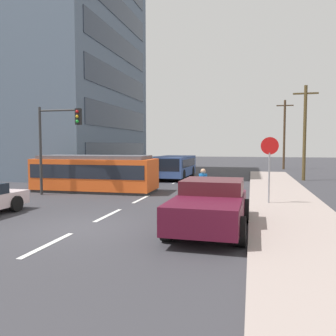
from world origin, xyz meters
TOP-DOWN VIEW (x-y plane):
  - ground_plane at (0.00, 10.00)m, footprint 120.00×120.00m
  - sidewalk_curb_right at (6.80, 6.00)m, footprint 3.20×36.00m
  - lane_stripe_0 at (0.00, -2.00)m, footprint 0.16×2.40m
  - lane_stripe_1 at (0.00, 2.00)m, footprint 0.16×2.40m
  - lane_stripe_2 at (0.00, 6.00)m, footprint 0.16×2.40m
  - lane_stripe_3 at (0.00, 14.15)m, footprint 0.16×2.40m
  - lane_stripe_4 at (0.00, 20.15)m, footprint 0.16×2.40m
  - corner_building at (-13.96, 19.25)m, footprint 15.35×15.91m
  - streetcar_tram at (-3.49, 8.15)m, footprint 7.01×2.64m
  - city_bus at (-0.69, 16.27)m, footprint 2.63×5.79m
  - pedestrian_crossing at (3.28, 4.49)m, footprint 0.46×0.36m
  - pickup_truck_parked at (4.03, 0.66)m, footprint 2.35×5.04m
  - parked_sedan_mid at (-5.18, 12.11)m, footprint 2.17×4.63m
  - stop_sign at (6.03, 5.54)m, footprint 0.76×0.07m
  - traffic_light_mast at (-4.74, 6.25)m, footprint 2.47×0.33m
  - utility_pole_mid at (9.13, 17.59)m, footprint 1.80×0.24m
  - utility_pole_far at (8.77, 30.03)m, footprint 1.80×0.24m

SIDE VIEW (x-z plane):
  - ground_plane at x=0.00m, z-range 0.00..0.00m
  - lane_stripe_0 at x=0.00m, z-range 0.00..0.01m
  - lane_stripe_1 at x=0.00m, z-range 0.00..0.01m
  - lane_stripe_2 at x=0.00m, z-range 0.00..0.01m
  - lane_stripe_3 at x=0.00m, z-range 0.00..0.01m
  - lane_stripe_4 at x=0.00m, z-range 0.00..0.01m
  - sidewalk_curb_right at x=6.80m, z-range 0.00..0.14m
  - parked_sedan_mid at x=-5.18m, z-range 0.03..1.22m
  - pickup_truck_parked at x=4.03m, z-range 0.02..1.57m
  - pedestrian_crossing at x=3.28m, z-range 0.11..1.78m
  - city_bus at x=-0.69m, z-range 0.14..1.92m
  - streetcar_tram at x=-3.49m, z-range 0.04..2.12m
  - stop_sign at x=6.03m, z-range 0.75..3.63m
  - traffic_light_mast at x=-4.74m, z-range 0.94..5.63m
  - utility_pole_mid at x=9.13m, z-range 0.18..7.29m
  - utility_pole_far at x=8.77m, z-range 0.18..7.79m
  - corner_building at x=-13.96m, z-range 0.00..22.40m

